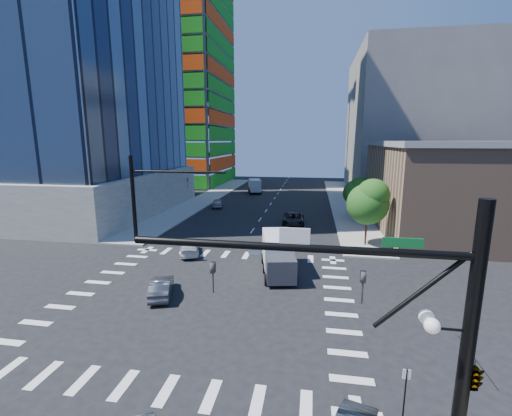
# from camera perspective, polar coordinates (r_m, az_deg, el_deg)

# --- Properties ---
(ground) EXTENTS (160.00, 160.00, 0.00)m
(ground) POSITION_cam_1_polar(r_m,az_deg,el_deg) (24.71, -8.15, -14.45)
(ground) COLOR black
(ground) RESTS_ON ground
(road_markings) EXTENTS (20.00, 20.00, 0.01)m
(road_markings) POSITION_cam_1_polar(r_m,az_deg,el_deg) (24.71, -8.15, -14.44)
(road_markings) COLOR silver
(road_markings) RESTS_ON ground
(sidewalk_ne) EXTENTS (5.00, 60.00, 0.15)m
(sidewalk_ne) POSITION_cam_1_polar(r_m,az_deg,el_deg) (62.34, 14.41, 1.06)
(sidewalk_ne) COLOR #9A9992
(sidewalk_ne) RESTS_ON ground
(sidewalk_nw) EXTENTS (5.00, 60.00, 0.15)m
(sidewalk_nw) POSITION_cam_1_polar(r_m,az_deg,el_deg) (65.07, -8.08, 1.72)
(sidewalk_nw) COLOR #9A9992
(sidewalk_nw) RESTS_ON ground
(construction_building) EXTENTS (25.16, 34.50, 70.60)m
(construction_building) POSITION_cam_1_polar(r_m,az_deg,el_deg) (91.03, -13.67, 19.70)
(construction_building) COLOR slate
(construction_building) RESTS_ON ground
(commercial_building) EXTENTS (20.50, 22.50, 10.60)m
(commercial_building) POSITION_cam_1_polar(r_m,az_deg,el_deg) (47.10, 31.94, 2.99)
(commercial_building) COLOR #926E55
(commercial_building) RESTS_ON ground
(bg_building_ne) EXTENTS (24.00, 30.00, 28.00)m
(bg_building_ne) POSITION_cam_1_polar(r_m,az_deg,el_deg) (78.85, 24.81, 12.62)
(bg_building_ne) COLOR slate
(bg_building_ne) RESTS_ON ground
(signal_mast_se) EXTENTS (10.51, 2.48, 9.00)m
(signal_mast_se) POSITION_cam_1_polar(r_m,az_deg,el_deg) (11.78, 27.64, -18.78)
(signal_mast_se) COLOR black
(signal_mast_se) RESTS_ON sidewalk_se
(signal_mast_nw) EXTENTS (10.20, 0.40, 9.00)m
(signal_mast_nw) POSITION_cam_1_polar(r_m,az_deg,el_deg) (37.19, -17.81, 2.68)
(signal_mast_nw) COLOR black
(signal_mast_nw) RESTS_ON sidewalk_nw
(tree_south) EXTENTS (4.16, 4.16, 6.82)m
(tree_south) POSITION_cam_1_polar(r_m,az_deg,el_deg) (36.04, 18.36, 1.09)
(tree_south) COLOR #382316
(tree_south) RESTS_ON sidewalk_ne
(tree_north) EXTENTS (3.54, 3.52, 5.78)m
(tree_north) POSITION_cam_1_polar(r_m,az_deg,el_deg) (47.93, 16.53, 2.73)
(tree_north) COLOR #382316
(tree_north) RESTS_ON sidewalk_ne
(no_parking_sign) EXTENTS (0.30, 0.06, 2.20)m
(no_parking_sign) POSITION_cam_1_polar(r_m,az_deg,el_deg) (15.75, 23.63, -25.87)
(no_parking_sign) COLOR black
(no_parking_sign) RESTS_ON ground
(car_nb_far) EXTENTS (2.89, 5.86, 1.60)m
(car_nb_far) POSITION_cam_1_polar(r_m,az_deg,el_deg) (43.77, 6.24, -1.89)
(car_nb_far) COLOR black
(car_nb_far) RESTS_ON ground
(car_sb_near) EXTENTS (3.16, 4.69, 1.26)m
(car_sb_near) POSITION_cam_1_polar(r_m,az_deg,el_deg) (33.37, -11.09, -6.50)
(car_sb_near) COLOR white
(car_sb_near) RESTS_ON ground
(car_sb_mid) EXTENTS (2.52, 4.31, 1.38)m
(car_sb_mid) POSITION_cam_1_polar(r_m,az_deg,el_deg) (55.79, -6.45, 0.83)
(car_sb_mid) COLOR #A6A7AD
(car_sb_mid) RESTS_ON ground
(car_sb_cross) EXTENTS (2.48, 4.11, 1.28)m
(car_sb_cross) POSITION_cam_1_polar(r_m,az_deg,el_deg) (25.28, -15.51, -12.56)
(car_sb_cross) COLOR #4C4D51
(car_sb_cross) RESTS_ON ground
(box_truck_near) EXTENTS (3.55, 6.18, 3.05)m
(box_truck_near) POSITION_cam_1_polar(r_m,az_deg,el_deg) (27.92, 3.75, -8.30)
(box_truck_near) COLOR black
(box_truck_near) RESTS_ON ground
(box_truck_far) EXTENTS (3.66, 5.90, 2.88)m
(box_truck_far) POSITION_cam_1_polar(r_m,az_deg,el_deg) (70.75, -0.25, 3.57)
(box_truck_far) COLOR black
(box_truck_far) RESTS_ON ground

